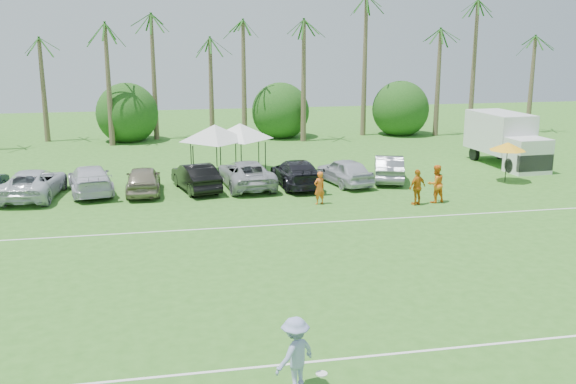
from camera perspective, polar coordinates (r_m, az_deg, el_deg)
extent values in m
cube|color=white|center=(16.69, 1.98, -14.87)|extent=(80.00, 0.10, 0.01)
cube|color=white|center=(27.66, -3.67, -3.09)|extent=(80.00, 0.10, 0.01)
cone|color=brown|center=(51.08, -21.16, 9.46)|extent=(0.44, 0.44, 10.00)
cone|color=brown|center=(50.54, -16.67, 10.33)|extent=(0.44, 0.44, 11.00)
cone|color=brown|center=(50.43, -11.98, 8.89)|extent=(0.44, 0.44, 8.00)
cone|color=brown|center=(50.50, -7.40, 9.64)|extent=(0.44, 0.44, 9.00)
cone|color=brown|center=(50.89, -2.85, 10.33)|extent=(0.44, 0.44, 10.00)
cone|color=brown|center=(51.60, 1.62, 10.95)|extent=(0.44, 0.44, 11.00)
cone|color=brown|center=(53.02, 6.96, 9.30)|extent=(0.44, 0.44, 8.00)
cone|color=brown|center=(54.73, 12.03, 9.77)|extent=(0.44, 0.44, 9.00)
cone|color=brown|center=(56.85, 16.78, 10.13)|extent=(0.44, 0.44, 10.00)
cone|color=brown|center=(58.79, 20.32, 10.46)|extent=(0.44, 0.44, 11.00)
cylinder|color=brown|center=(51.85, -14.00, 5.23)|extent=(0.30, 0.30, 1.40)
sphere|color=#164312|center=(51.70, -14.07, 6.43)|extent=(4.00, 4.00, 4.00)
cylinder|color=brown|center=(52.62, -0.79, 5.76)|extent=(0.30, 0.30, 1.40)
sphere|color=#164312|center=(52.48, -0.79, 6.95)|extent=(4.00, 4.00, 4.00)
cylinder|color=brown|center=(55.29, 9.51, 5.96)|extent=(0.30, 0.30, 1.40)
sphere|color=#164312|center=(55.15, 9.56, 7.09)|extent=(4.00, 4.00, 4.00)
imported|color=orange|center=(31.14, 2.81, 0.37)|extent=(0.69, 0.57, 1.62)
imported|color=orange|center=(32.22, 13.00, 0.71)|extent=(1.05, 0.89, 1.88)
imported|color=orange|center=(31.60, 11.42, 0.43)|extent=(1.11, 0.81, 1.75)
cube|color=silver|center=(43.30, 18.29, 5.10)|extent=(2.73, 4.67, 2.46)
cube|color=silver|center=(40.87, 20.55, 3.04)|extent=(2.37, 1.90, 2.07)
cube|color=black|center=(40.33, 21.11, 2.43)|extent=(2.28, 0.43, 0.99)
cube|color=#E5590C|center=(44.04, 19.61, 4.55)|extent=(0.11, 1.58, 0.89)
cylinder|color=black|center=(40.58, 19.18, 2.23)|extent=(0.35, 0.90, 0.89)
cylinder|color=black|center=(41.70, 21.44, 2.34)|extent=(0.35, 0.90, 0.89)
cylinder|color=black|center=(44.02, 16.23, 3.30)|extent=(0.35, 0.90, 0.89)
cylinder|color=black|center=(45.05, 18.40, 3.37)|extent=(0.35, 0.90, 0.89)
cylinder|color=black|center=(36.82, -8.42, 2.59)|extent=(0.06, 0.06, 1.96)
cylinder|color=black|center=(37.04, -4.18, 2.77)|extent=(0.06, 0.06, 1.96)
cylinder|color=black|center=(39.51, -8.62, 3.34)|extent=(0.06, 0.06, 1.96)
cylinder|color=black|center=(39.72, -4.67, 3.51)|extent=(0.06, 0.06, 1.96)
pyramid|color=silver|center=(37.93, -6.55, 5.98)|extent=(4.23, 4.23, 0.98)
cylinder|color=black|center=(37.79, -6.01, 2.91)|extent=(0.06, 0.06, 1.91)
cylinder|color=black|center=(38.11, -2.02, 3.07)|extent=(0.06, 0.06, 1.91)
cylinder|color=black|center=(40.40, -6.36, 3.60)|extent=(0.06, 0.06, 1.91)
cylinder|color=black|center=(40.70, -2.62, 3.75)|extent=(0.06, 0.06, 1.91)
pyramid|color=white|center=(38.93, -4.30, 6.11)|extent=(4.12, 4.12, 0.95)
cylinder|color=black|center=(37.87, 18.83, 2.36)|extent=(0.05, 0.05, 2.02)
cone|color=#FBAE1A|center=(37.70, 18.95, 3.86)|extent=(2.02, 2.02, 0.46)
imported|color=#909ACC|center=(15.16, 0.64, -14.21)|extent=(1.32, 1.20, 1.78)
cylinder|color=white|center=(15.23, 3.00, -15.83)|extent=(0.27, 0.27, 0.03)
imported|color=silver|center=(34.85, -21.67, 0.71)|extent=(2.92, 5.47, 1.46)
imported|color=silver|center=(34.83, -17.18, 1.07)|extent=(2.92, 5.33, 1.46)
imported|color=gray|center=(34.07, -12.74, 1.07)|extent=(1.76, 4.31, 1.46)
imported|color=black|center=(34.24, -8.20, 1.34)|extent=(2.55, 4.68, 1.46)
imported|color=#9C9DA2|center=(34.73, -3.76, 1.62)|extent=(2.89, 5.46, 1.46)
imported|color=black|center=(34.87, 0.73, 1.70)|extent=(2.28, 5.13, 1.46)
imported|color=silver|center=(35.45, 5.05, 1.85)|extent=(2.62, 4.57, 1.46)
imported|color=slate|center=(36.68, 8.94, 2.14)|extent=(2.82, 4.70, 1.46)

